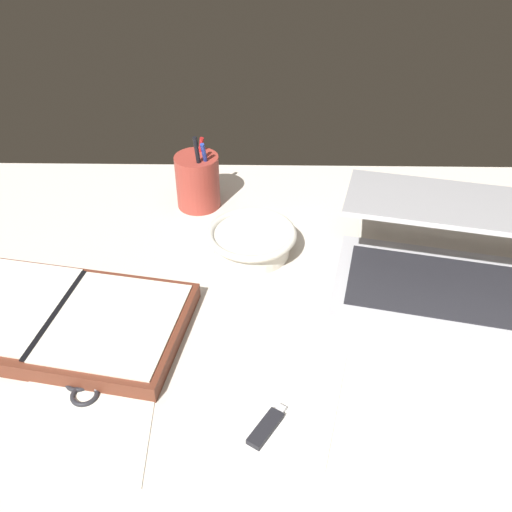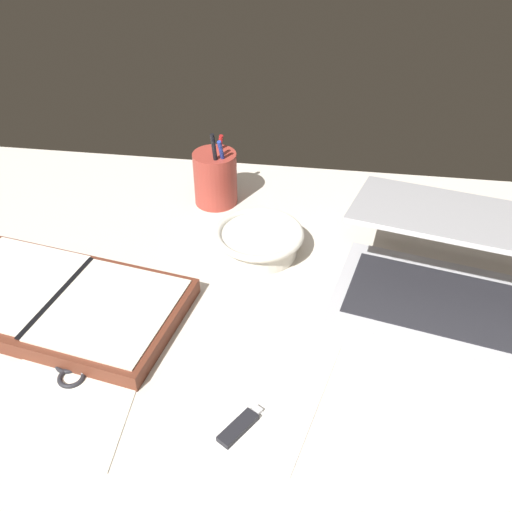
{
  "view_description": "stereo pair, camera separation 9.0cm",
  "coord_description": "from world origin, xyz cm",
  "px_view_note": "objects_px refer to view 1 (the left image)",
  "views": [
    {
      "loc": [
        1.22,
        -64.51,
        63.47
      ],
      "look_at": [
        -0.0,
        6.99,
        9.0
      ],
      "focal_mm": 40.0,
      "sensor_mm": 36.0,
      "label": 1
    },
    {
      "loc": [
        10.17,
        -63.8,
        63.47
      ],
      "look_at": [
        -0.0,
        6.99,
        9.0
      ],
      "focal_mm": 40.0,
      "sensor_mm": 36.0,
      "label": 2
    }
  ],
  "objects_px": {
    "bowl": "(252,240)",
    "pen_cup": "(198,181)",
    "laptop": "(451,261)",
    "planner": "(58,319)",
    "scissors": "(95,383)"
  },
  "relations": [
    {
      "from": "scissors",
      "to": "planner",
      "type": "bearing_deg",
      "value": 96.1
    },
    {
      "from": "bowl",
      "to": "scissors",
      "type": "bearing_deg",
      "value": -124.3
    },
    {
      "from": "laptop",
      "to": "pen_cup",
      "type": "xyz_separation_m",
      "value": [
        -0.43,
        0.24,
        0.0
      ]
    },
    {
      "from": "planner",
      "to": "scissors",
      "type": "relative_size",
      "value": 3.06
    },
    {
      "from": "laptop",
      "to": "planner",
      "type": "height_order",
      "value": "laptop"
    },
    {
      "from": "laptop",
      "to": "planner",
      "type": "xyz_separation_m",
      "value": [
        -0.61,
        -0.11,
        -0.04
      ]
    },
    {
      "from": "bowl",
      "to": "pen_cup",
      "type": "bearing_deg",
      "value": 124.55
    },
    {
      "from": "pen_cup",
      "to": "scissors",
      "type": "relative_size",
      "value": 1.17
    },
    {
      "from": "pen_cup",
      "to": "planner",
      "type": "bearing_deg",
      "value": -117.11
    },
    {
      "from": "laptop",
      "to": "scissors",
      "type": "height_order",
      "value": "laptop"
    },
    {
      "from": "pen_cup",
      "to": "scissors",
      "type": "distance_m",
      "value": 0.48
    },
    {
      "from": "planner",
      "to": "scissors",
      "type": "bearing_deg",
      "value": -43.76
    },
    {
      "from": "laptop",
      "to": "scissors",
      "type": "xyz_separation_m",
      "value": [
        -0.53,
        -0.22,
        -0.05
      ]
    },
    {
      "from": "bowl",
      "to": "planner",
      "type": "relative_size",
      "value": 0.38
    },
    {
      "from": "planner",
      "to": "laptop",
      "type": "bearing_deg",
      "value": 20.35
    }
  ]
}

